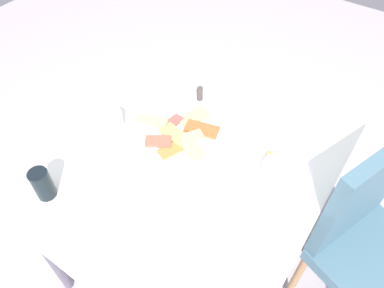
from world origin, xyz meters
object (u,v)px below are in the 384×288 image
pide_platter (178,135)px  drinking_glass (113,121)px  dining_chair (371,239)px  soda_can (43,184)px  spoon (249,221)px  dining_table (202,168)px  paper_napkin (244,219)px  fork (239,216)px  salad_plate_greens (282,170)px  condiment_caddy (202,95)px

pide_platter → drinking_glass: (0.10, -0.24, 0.03)m
dining_chair → soda_can: 1.21m
dining_chair → spoon: dining_chair is taller
dining_chair → drinking_glass: (0.24, -1.04, 0.23)m
dining_chair → drinking_glass: dining_chair is taller
dining_table → drinking_glass: drinking_glass is taller
paper_napkin → fork: 0.02m
salad_plate_greens → paper_napkin: (0.24, -0.02, -0.02)m
pide_platter → condiment_caddy: bearing=-169.1°
soda_can → paper_napkin: bearing=116.2°
dining_table → paper_napkin: 0.31m
drinking_glass → condiment_caddy: drinking_glass is taller
dining_table → soda_can: size_ratio=9.93×
salad_plate_greens → dining_chair: bearing=99.1°
drinking_glass → dining_table: bearing=101.8°
condiment_caddy → spoon: bearing=47.8°
soda_can → condiment_caddy: soda_can is taller
dining_table → drinking_glass: size_ratio=13.63×
pide_platter → salad_plate_greens: salad_plate_greens is taller
dining_table → pide_platter: bearing=-100.7°
soda_can → spoon: (-0.30, 0.63, -0.06)m
dining_chair → pide_platter: (0.13, -0.80, 0.20)m
soda_can → dining_chair: bearing=120.9°
paper_napkin → soda_can: bearing=-63.8°
dining_chair → soda_can: dining_chair is taller
paper_napkin → condiment_caddy: condiment_caddy is taller
dining_chair → condiment_caddy: dining_chair is taller
dining_table → salad_plate_greens: bearing=109.0°
spoon → paper_napkin: bearing=-73.4°
dining_table → fork: fork is taller
dining_chair → drinking_glass: bearing=-77.2°
soda_can → salad_plate_greens: bearing=130.7°
drinking_glass → spoon: size_ratio=0.48×
dining_table → dining_chair: 0.69m
spoon → condiment_caddy: (-0.42, -0.46, 0.02)m
drinking_glass → dining_chair: bearing=102.8°
condiment_caddy → paper_napkin: bearing=46.7°
pide_platter → fork: bearing=65.4°
dining_table → salad_plate_greens: salad_plate_greens is taller
spoon → pide_platter: bearing=-96.0°
salad_plate_greens → fork: salad_plate_greens is taller
dining_chair → paper_napkin: size_ratio=7.46×
spoon → salad_plate_greens: bearing=-164.0°
spoon → drinking_glass: bearing=-79.3°
salad_plate_greens → spoon: (0.24, -0.00, -0.02)m
soda_can → dining_table: bearing=141.8°
dining_table → condiment_caddy: condiment_caddy is taller
salad_plate_greens → spoon: salad_plate_greens is taller
soda_can → fork: size_ratio=0.74×
drinking_glass → paper_napkin: 0.64m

